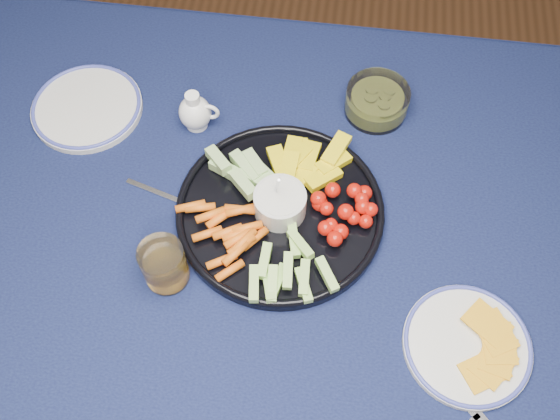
# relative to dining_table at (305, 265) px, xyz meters

# --- Properties ---
(dining_table) EXTENTS (1.67, 1.07, 0.75)m
(dining_table) POSITION_rel_dining_table_xyz_m (0.00, 0.00, 0.00)
(dining_table) COLOR #482B18
(dining_table) RESTS_ON ground
(crudite_platter) EXTENTS (0.36, 0.36, 0.12)m
(crudite_platter) POSITION_rel_dining_table_xyz_m (-0.06, 0.05, 0.11)
(crudite_platter) COLOR black
(crudite_platter) RESTS_ON dining_table
(creamer_pitcher) EXTENTS (0.08, 0.06, 0.09)m
(creamer_pitcher) POSITION_rel_dining_table_xyz_m (-0.24, 0.23, 0.12)
(creamer_pitcher) COLOR white
(creamer_pitcher) RESTS_ON dining_table
(pickle_bowl) EXTENTS (0.12, 0.12, 0.06)m
(pickle_bowl) POSITION_rel_dining_table_xyz_m (0.10, 0.31, 0.11)
(pickle_bowl) COLOR white
(pickle_bowl) RESTS_ON dining_table
(cheese_plate) EXTENTS (0.20, 0.20, 0.02)m
(cheese_plate) POSITION_rel_dining_table_xyz_m (0.27, -0.15, 0.10)
(cheese_plate) COLOR silver
(cheese_plate) RESTS_ON dining_table
(juice_tumbler) EXTENTS (0.07, 0.07, 0.09)m
(juice_tumbler) POSITION_rel_dining_table_xyz_m (-0.22, -0.09, 0.13)
(juice_tumbler) COLOR white
(juice_tumbler) RESTS_ON dining_table
(fork_left) EXTENTS (0.16, 0.06, 0.00)m
(fork_left) POSITION_rel_dining_table_xyz_m (-0.25, 0.06, 0.09)
(fork_left) COLOR silver
(fork_left) RESTS_ON dining_table
(fork_right) EXTENTS (0.13, 0.14, 0.00)m
(fork_right) POSITION_rel_dining_table_xyz_m (0.25, -0.23, 0.09)
(fork_right) COLOR silver
(fork_right) RESTS_ON dining_table
(side_plate_extra) EXTENTS (0.21, 0.21, 0.02)m
(side_plate_extra) POSITION_rel_dining_table_xyz_m (-0.46, 0.23, 0.10)
(side_plate_extra) COLOR silver
(side_plate_extra) RESTS_ON dining_table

